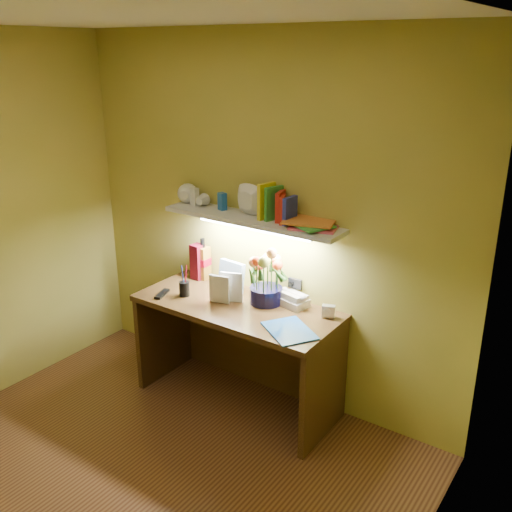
{
  "coord_description": "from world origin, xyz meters",
  "views": [
    {
      "loc": [
        2.07,
        -1.57,
        2.36
      ],
      "look_at": [
        0.06,
        1.35,
        1.06
      ],
      "focal_mm": 40.0,
      "sensor_mm": 36.0,
      "label": 1
    }
  ],
  "objects_px": {
    "flower_bouquet": "(266,276)",
    "desk_clock": "(328,311)",
    "telephone": "(294,298)",
    "desk": "(237,354)",
    "whisky_bottle": "(203,259)"
  },
  "relations": [
    {
      "from": "desk",
      "to": "telephone",
      "type": "distance_m",
      "value": 0.57
    },
    {
      "from": "flower_bouquet",
      "to": "whisky_bottle",
      "type": "distance_m",
      "value": 0.63
    },
    {
      "from": "flower_bouquet",
      "to": "telephone",
      "type": "xyz_separation_m",
      "value": [
        0.18,
        0.06,
        -0.14
      ]
    },
    {
      "from": "telephone",
      "to": "desk_clock",
      "type": "distance_m",
      "value": 0.27
    },
    {
      "from": "desk",
      "to": "flower_bouquet",
      "type": "height_order",
      "value": "flower_bouquet"
    },
    {
      "from": "flower_bouquet",
      "to": "desk_clock",
      "type": "distance_m",
      "value": 0.48
    },
    {
      "from": "desk",
      "to": "desk_clock",
      "type": "bearing_deg",
      "value": 16.92
    },
    {
      "from": "telephone",
      "to": "whisky_bottle",
      "type": "relative_size",
      "value": 0.58
    },
    {
      "from": "desk",
      "to": "desk_clock",
      "type": "height_order",
      "value": "desk_clock"
    },
    {
      "from": "flower_bouquet",
      "to": "desk_clock",
      "type": "xyz_separation_m",
      "value": [
        0.45,
        0.04,
        -0.15
      ]
    },
    {
      "from": "flower_bouquet",
      "to": "telephone",
      "type": "distance_m",
      "value": 0.24
    },
    {
      "from": "desk",
      "to": "desk_clock",
      "type": "distance_m",
      "value": 0.75
    },
    {
      "from": "telephone",
      "to": "desk",
      "type": "bearing_deg",
      "value": -135.44
    },
    {
      "from": "flower_bouquet",
      "to": "telephone",
      "type": "height_order",
      "value": "flower_bouquet"
    },
    {
      "from": "telephone",
      "to": "desk_clock",
      "type": "height_order",
      "value": "telephone"
    }
  ]
}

